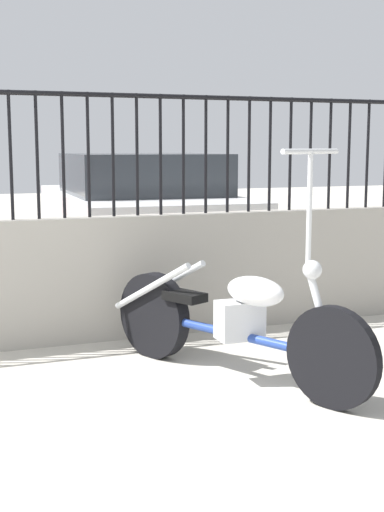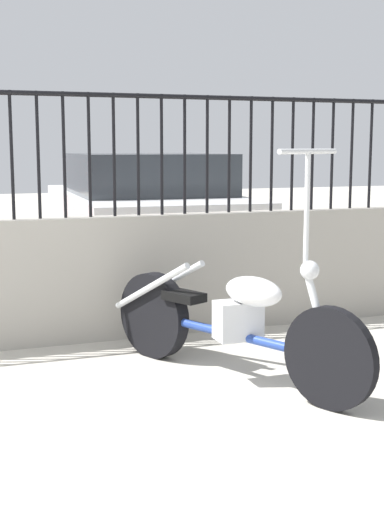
{
  "view_description": "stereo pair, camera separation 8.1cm",
  "coord_description": "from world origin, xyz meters",
  "views": [
    {
      "loc": [
        0.33,
        -2.87,
        1.46
      ],
      "look_at": [
        2.08,
        1.75,
        0.7
      ],
      "focal_mm": 50.0,
      "sensor_mm": 36.0,
      "label": 1
    },
    {
      "loc": [
        0.4,
        -2.9,
        1.46
      ],
      "look_at": [
        2.08,
        1.75,
        0.7
      ],
      "focal_mm": 50.0,
      "sensor_mm": 36.0,
      "label": 2
    }
  ],
  "objects": [
    {
      "name": "motorcycle_blue",
      "position": [
        2.08,
        1.18,
        0.38
      ],
      "size": [
        1.01,
        1.91,
        1.46
      ],
      "rotation": [
        0.0,
        0.0,
        -1.12
      ],
      "color": "black",
      "rests_on": "ground_plane"
    },
    {
      "name": "car_white",
      "position": [
        2.79,
        5.44,
        0.7
      ],
      "size": [
        2.05,
        4.13,
        1.38
      ],
      "rotation": [
        0.0,
        0.0,
        1.52
      ],
      "color": "black",
      "rests_on": "ground_plane"
    }
  ]
}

